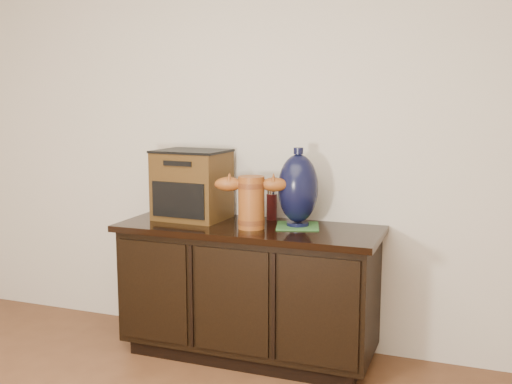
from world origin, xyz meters
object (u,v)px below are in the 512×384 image
at_px(sideboard, 249,290).
at_px(spray_can, 272,205).
at_px(terracotta_vessel, 251,199).
at_px(lamp_base, 298,189).
at_px(tv_radio, 192,185).

bearing_deg(sideboard, spray_can, 72.82).
bearing_deg(spray_can, terracotta_vessel, -95.47).
height_order(terracotta_vessel, spray_can, terracotta_vessel).
bearing_deg(lamp_base, sideboard, -163.95).
bearing_deg(spray_can, tv_radio, -163.27).
relative_size(terracotta_vessel, spray_can, 2.28).
relative_size(sideboard, spray_can, 8.28).
bearing_deg(terracotta_vessel, spray_can, 68.80).
xyz_separation_m(sideboard, spray_can, (0.06, 0.21, 0.45)).
distance_m(sideboard, spray_can, 0.50).
distance_m(sideboard, lamp_base, 0.64).
bearing_deg(terracotta_vessel, tv_radio, 146.81).
bearing_deg(tv_radio, sideboard, -7.25).
xyz_separation_m(sideboard, terracotta_vessel, (0.04, -0.06, 0.53)).
relative_size(terracotta_vessel, lamp_base, 0.94).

